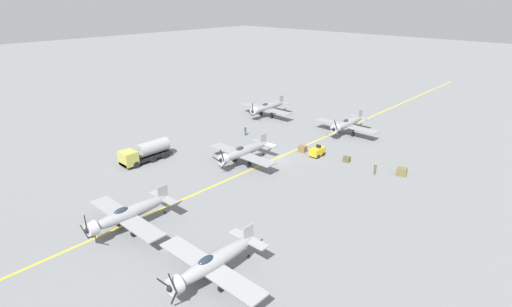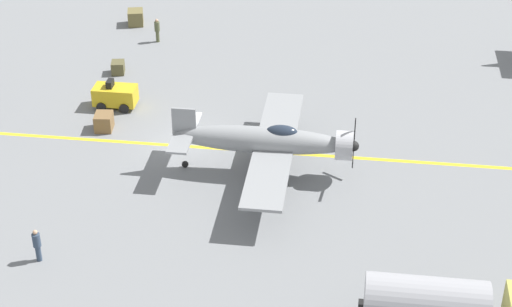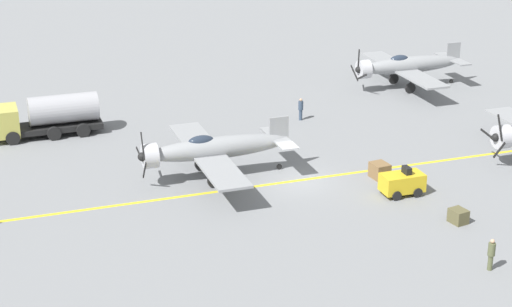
{
  "view_description": "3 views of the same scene",
  "coord_description": "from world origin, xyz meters",
  "px_view_note": "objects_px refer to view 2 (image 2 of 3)",
  "views": [
    {
      "loc": [
        -36.48,
        44.17,
        23.79
      ],
      "look_at": [
        -0.99,
        5.52,
        2.78
      ],
      "focal_mm": 28.0,
      "sensor_mm": 36.0,
      "label": 1
    },
    {
      "loc": [
        40.99,
        9.37,
        25.03
      ],
      "look_at": [
        4.53,
        4.54,
        2.62
      ],
      "focal_mm": 60.0,
      "sensor_mm": 36.0,
      "label": 2
    },
    {
      "loc": [
        -46.65,
        18.95,
        21.25
      ],
      "look_at": [
        0.87,
        2.4,
        1.86
      ],
      "focal_mm": 60.0,
      "sensor_mm": 36.0,
      "label": 3
    }
  ],
  "objects_px": {
    "ground_crew_walking": "(37,244)",
    "supply_crate_mid_lane": "(118,67)",
    "supply_crate_outboard": "(136,17)",
    "ground_crew_inspecting": "(157,29)",
    "airplane_mid_center": "(268,141)",
    "tow_tractor": "(115,95)",
    "supply_crate_by_tanker": "(104,122)"
  },
  "relations": [
    {
      "from": "airplane_mid_center",
      "to": "ground_crew_inspecting",
      "type": "xyz_separation_m",
      "value": [
        -16.31,
        -9.9,
        -1.06
      ]
    },
    {
      "from": "tow_tractor",
      "to": "supply_crate_by_tanker",
      "type": "relative_size",
      "value": 2.16
    },
    {
      "from": "ground_crew_inspecting",
      "to": "supply_crate_by_tanker",
      "type": "height_order",
      "value": "ground_crew_inspecting"
    },
    {
      "from": "ground_crew_walking",
      "to": "ground_crew_inspecting",
      "type": "distance_m",
      "value": 25.22
    },
    {
      "from": "supply_crate_by_tanker",
      "to": "airplane_mid_center",
      "type": "bearing_deg",
      "value": 71.0
    },
    {
      "from": "ground_crew_inspecting",
      "to": "supply_crate_by_tanker",
      "type": "bearing_deg",
      "value": -1.04
    },
    {
      "from": "ground_crew_inspecting",
      "to": "supply_crate_outboard",
      "type": "bearing_deg",
      "value": -140.89
    },
    {
      "from": "airplane_mid_center",
      "to": "ground_crew_inspecting",
      "type": "height_order",
      "value": "airplane_mid_center"
    },
    {
      "from": "ground_crew_inspecting",
      "to": "supply_crate_mid_lane",
      "type": "height_order",
      "value": "ground_crew_inspecting"
    },
    {
      "from": "supply_crate_by_tanker",
      "to": "supply_crate_outboard",
      "type": "relative_size",
      "value": 0.91
    },
    {
      "from": "supply_crate_by_tanker",
      "to": "ground_crew_walking",
      "type": "bearing_deg",
      "value": 2.15
    },
    {
      "from": "airplane_mid_center",
      "to": "supply_crate_by_tanker",
      "type": "bearing_deg",
      "value": -98.34
    },
    {
      "from": "ground_crew_walking",
      "to": "supply_crate_by_tanker",
      "type": "xyz_separation_m",
      "value": [
        -12.4,
        -0.46,
        -0.44
      ]
    },
    {
      "from": "airplane_mid_center",
      "to": "supply_crate_mid_lane",
      "type": "height_order",
      "value": "airplane_mid_center"
    },
    {
      "from": "supply_crate_by_tanker",
      "to": "supply_crate_outboard",
      "type": "bearing_deg",
      "value": -172.31
    },
    {
      "from": "airplane_mid_center",
      "to": "tow_tractor",
      "type": "relative_size",
      "value": 4.62
    },
    {
      "from": "tow_tractor",
      "to": "ground_crew_inspecting",
      "type": "bearing_deg",
      "value": 178.2
    },
    {
      "from": "airplane_mid_center",
      "to": "tow_tractor",
      "type": "height_order",
      "value": "airplane_mid_center"
    },
    {
      "from": "ground_crew_inspecting",
      "to": "supply_crate_outboard",
      "type": "relative_size",
      "value": 1.31
    },
    {
      "from": "ground_crew_walking",
      "to": "ground_crew_inspecting",
      "type": "xyz_separation_m",
      "value": [
        -25.22,
        -0.23,
        0.01
      ]
    },
    {
      "from": "airplane_mid_center",
      "to": "ground_crew_walking",
      "type": "height_order",
      "value": "airplane_mid_center"
    },
    {
      "from": "ground_crew_walking",
      "to": "supply_crate_mid_lane",
      "type": "bearing_deg",
      "value": -175.18
    },
    {
      "from": "supply_crate_outboard",
      "to": "ground_crew_inspecting",
      "type": "bearing_deg",
      "value": 39.11
    },
    {
      "from": "airplane_mid_center",
      "to": "ground_crew_walking",
      "type": "xyz_separation_m",
      "value": [
        8.91,
        -9.67,
        -1.07
      ]
    },
    {
      "from": "ground_crew_inspecting",
      "to": "tow_tractor",
      "type": "bearing_deg",
      "value": -1.8
    },
    {
      "from": "tow_tractor",
      "to": "supply_crate_outboard",
      "type": "xyz_separation_m",
      "value": [
        -12.88,
        -2.04,
        -0.24
      ]
    },
    {
      "from": "ground_crew_walking",
      "to": "supply_crate_outboard",
      "type": "distance_m",
      "value": 28.23
    },
    {
      "from": "airplane_mid_center",
      "to": "tow_tractor",
      "type": "distance_m",
      "value": 12.07
    },
    {
      "from": "supply_crate_by_tanker",
      "to": "tow_tractor",
      "type": "bearing_deg",
      "value": -178.33
    },
    {
      "from": "supply_crate_mid_lane",
      "to": "tow_tractor",
      "type": "bearing_deg",
      "value": 13.69
    },
    {
      "from": "airplane_mid_center",
      "to": "tow_tractor",
      "type": "xyz_separation_m",
      "value": [
        -6.32,
        -10.21,
        -1.22
      ]
    },
    {
      "from": "airplane_mid_center",
      "to": "supply_crate_mid_lane",
      "type": "relative_size",
      "value": 12.16
    }
  ]
}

